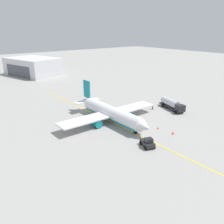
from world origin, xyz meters
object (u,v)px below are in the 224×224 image
at_px(airplane, 111,113).
at_px(safety_cone_nose, 173,133).
at_px(safety_cone_wingtip, 158,128).
at_px(pushback_tug, 148,143).
at_px(refueling_worker, 153,107).
at_px(fuel_tanker, 172,104).

xyz_separation_m(airplane, safety_cone_nose, (15.58, 7.04, -2.22)).
xyz_separation_m(safety_cone_nose, safety_cone_wingtip, (-4.33, -0.51, -0.07)).
relative_size(pushback_tug, refueling_worker, 2.38).
height_order(pushback_tug, safety_cone_wingtip, pushback_tug).
relative_size(pushback_tug, safety_cone_wingtip, 7.31).
xyz_separation_m(pushback_tug, safety_cone_wingtip, (-5.10, 9.10, -0.73)).
bearing_deg(fuel_tanker, safety_cone_wingtip, -62.68).
distance_m(fuel_tanker, pushback_tug, 27.50).
bearing_deg(airplane, safety_cone_wingtip, 30.12).
relative_size(fuel_tanker, safety_cone_nose, 15.93).
bearing_deg(safety_cone_nose, safety_cone_wingtip, -173.27).
relative_size(refueling_worker, safety_cone_wingtip, 3.07).
bearing_deg(safety_cone_nose, airplane, -155.69).
xyz_separation_m(pushback_tug, safety_cone_nose, (-0.76, 9.61, -0.66)).
bearing_deg(pushback_tug, safety_cone_wingtip, 119.25).
distance_m(airplane, fuel_tanker, 21.97).
height_order(airplane, refueling_worker, airplane).
relative_size(airplane, refueling_worker, 17.60).
bearing_deg(refueling_worker, airplane, -89.18).
relative_size(airplane, pushback_tug, 7.41).
relative_size(refueling_worker, safety_cone_nose, 2.49).
xyz_separation_m(fuel_tanker, safety_cone_wingtip, (7.83, -15.16, -1.45)).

